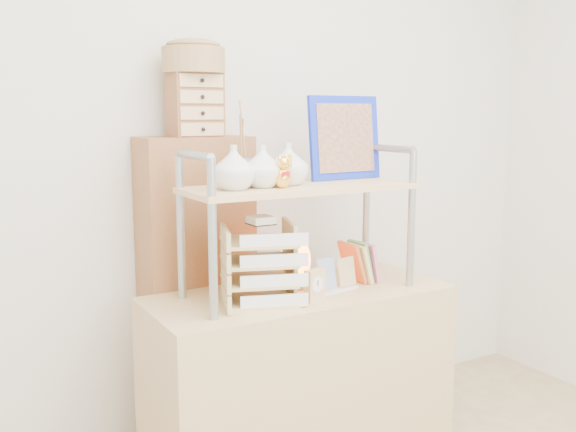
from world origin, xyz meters
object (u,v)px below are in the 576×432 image
cabinet (197,297)px  letter_tray (261,268)px  salt_lamp (295,261)px  desk (299,382)px

cabinet → letter_tray: cabinet is taller
cabinet → letter_tray: 0.47m
letter_tray → salt_lamp: bearing=28.4°
letter_tray → salt_lamp: 0.25m
desk → cabinet: cabinet is taller
desk → salt_lamp: salt_lamp is taller
cabinet → letter_tray: (0.09, -0.42, 0.20)m
desk → salt_lamp: size_ratio=5.71×
desk → salt_lamp: (0.02, 0.07, 0.48)m
cabinet → salt_lamp: cabinet is taller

